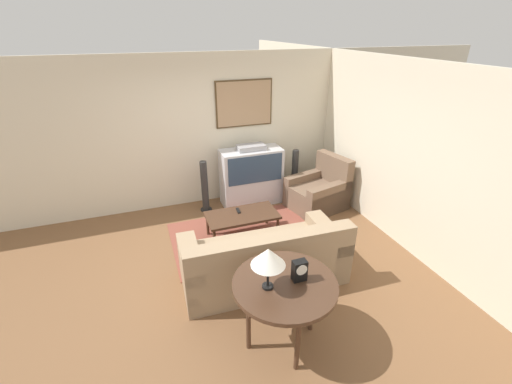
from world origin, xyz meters
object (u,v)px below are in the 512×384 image
Objects in this scene: table_lamp at (268,258)px; mantel_clock at (299,270)px; tv at (251,176)px; coffee_table at (242,216)px; console_table at (285,289)px; armchair at (319,192)px; couch at (264,260)px; speaker_tower_right at (295,175)px; speaker_tower_left at (205,188)px.

mantel_clock is at bearing -0.22° from table_lamp.
tv reaches higher than coffee_table.
tv is 1.10× the size of console_table.
tv is 1.03× the size of armchair.
mantel_clock reaches higher than couch.
couch is at bearing -60.56° from armchair.
tv is 1.20× the size of speaker_tower_right.
couch is at bearing 70.62° from table_lamp.
couch is 2.61m from speaker_tower_right.
speaker_tower_left is at bearing 108.57° from coffee_table.
tv is 1.20× the size of speaker_tower_left.
tv is at bearing 64.19° from coffee_table.
coffee_table is (0.04, 1.08, 0.06)m from couch.
armchair is at bearing 16.66° from coffee_table.
table_lamp is at bearing -106.22° from tv.
armchair reaches higher than coffee_table.
console_table is 1.09× the size of speaker_tower_right.
table_lamp is 0.47× the size of speaker_tower_left.
console_table is at bearing -103.12° from tv.
tv is 3.28m from console_table.
mantel_clock reaches higher than speaker_tower_left.
table_lamp is 3.73m from speaker_tower_right.
speaker_tower_right is at bearing 0.00° from speaker_tower_left.
speaker_tower_right is (1.82, 3.17, -0.72)m from table_lamp.
tv is at bearing 79.44° from mantel_clock.
console_table is at bearing 82.57° from couch.
coffee_table is at bearing -90.04° from couch.
table_lamp is at bearing -100.77° from coffee_table.
console_table is at bearing -87.33° from speaker_tower_left.
table_lamp reaches higher than mantel_clock.
coffee_table is at bearing 88.21° from mantel_clock.
mantel_clock is at bearing 90.88° from couch.
speaker_tower_left reaches higher than couch.
console_table is 2.33× the size of table_lamp.
couch is at bearing -104.72° from tv.
speaker_tower_right is at bearing 62.74° from console_table.
armchair is 1.17× the size of speaker_tower_right.
table_lamp reaches higher than coffee_table.
couch is 1.92× the size of armchair.
speaker_tower_right is at bearing 64.90° from mantel_clock.
couch reaches higher than console_table.
mantel_clock is at bearing -47.03° from armchair.
armchair is (1.11, -0.60, -0.24)m from tv.
coffee_table is 1.07× the size of console_table.
armchair is at bearing 56.58° from mantel_clock.
mantel_clock is (0.33, -0.00, -0.24)m from table_lamp.
armchair reaches higher than console_table.
speaker_tower_left is (-0.36, 1.08, 0.07)m from coffee_table.
speaker_tower_right is at bearing 60.16° from table_lamp.
armchair is 1.17× the size of speaker_tower_left.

